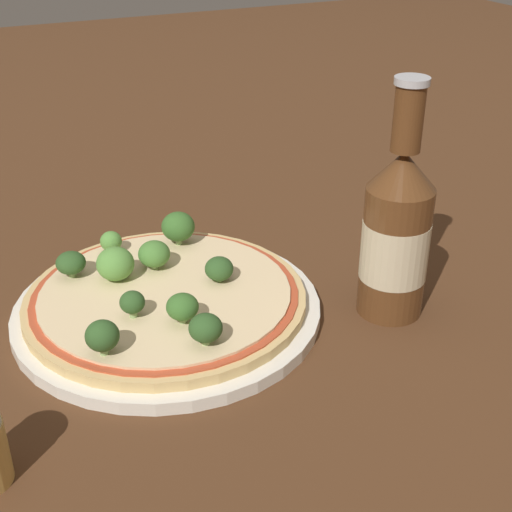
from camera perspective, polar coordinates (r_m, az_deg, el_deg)
ground_plane at (r=0.69m, az=-5.78°, el=-3.93°), size 3.00×3.00×0.00m
plate at (r=0.68m, az=-7.06°, el=-4.23°), size 0.29×0.29×0.01m
pizza at (r=0.67m, az=-7.24°, el=-3.28°), size 0.26×0.26×0.01m
broccoli_floret_0 at (r=0.70m, az=-14.60°, el=-0.55°), size 0.03×0.03×0.03m
broccoli_floret_1 at (r=0.63m, az=-9.87°, el=-3.70°), size 0.02×0.02×0.02m
broccoli_floret_2 at (r=0.61m, az=-5.91°, el=-4.08°), size 0.03×0.03×0.03m
broccoli_floret_3 at (r=0.74m, az=-6.25°, el=2.35°), size 0.03×0.03×0.04m
broccoli_floret_4 at (r=0.67m, az=-2.97°, el=-1.04°), size 0.03×0.03×0.02m
broccoli_floret_5 at (r=0.70m, az=-8.15°, el=0.16°), size 0.03×0.03×0.03m
broccoli_floret_6 at (r=0.59m, az=-12.20°, el=-6.28°), size 0.03×0.03×0.03m
broccoli_floret_7 at (r=0.74m, az=-11.52°, el=1.15°), size 0.02×0.02×0.02m
broccoli_floret_8 at (r=0.69m, az=-11.19°, el=-0.62°), size 0.04×0.04×0.03m
broccoli_floret_9 at (r=0.59m, az=-4.05°, el=-5.78°), size 0.03×0.03×0.03m
beer_bottle at (r=0.66m, az=11.16°, el=1.83°), size 0.06×0.06×0.22m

